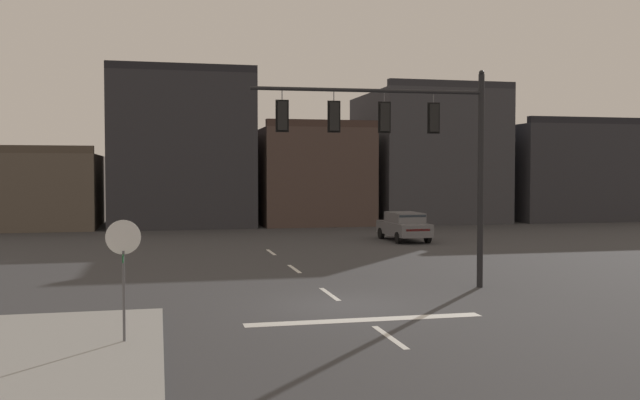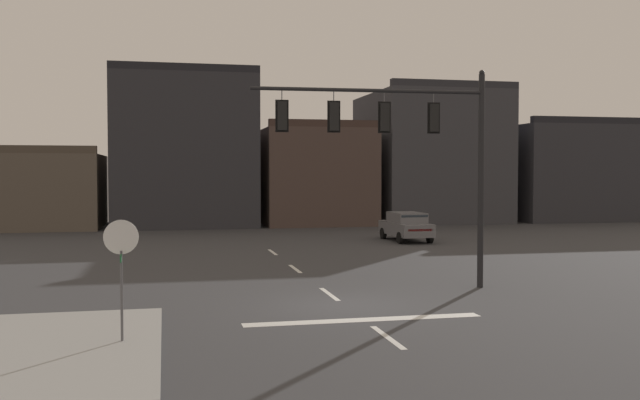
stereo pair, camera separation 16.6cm
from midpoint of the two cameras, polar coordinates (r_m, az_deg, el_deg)
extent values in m
plane|color=#353538|center=(20.79, 2.26, -8.49)|extent=(400.00, 400.00, 0.00)
cube|color=gray|center=(16.40, -21.29, -11.31)|extent=(5.00, 8.00, 0.15)
cube|color=silver|center=(18.90, 3.82, -9.57)|extent=(6.40, 0.50, 0.01)
cube|color=silver|center=(17.03, 5.73, -10.90)|extent=(0.16, 2.40, 0.01)
cube|color=silver|center=(22.70, 0.97, -7.56)|extent=(0.16, 2.40, 0.01)
cube|color=silver|center=(28.50, -1.84, -5.54)|extent=(0.16, 2.40, 0.01)
cube|color=silver|center=(34.37, -3.68, -4.20)|extent=(0.16, 2.40, 0.01)
cylinder|color=black|center=(24.30, 12.99, 1.46)|extent=(0.20, 0.20, 7.12)
cylinder|color=black|center=(23.22, 4.18, 8.77)|extent=(7.69, 0.45, 0.12)
sphere|color=black|center=(24.52, 13.06, 9.93)|extent=(0.18, 0.18, 0.18)
cylinder|color=#56565B|center=(23.82, 9.31, 8.01)|extent=(0.03, 0.03, 0.35)
cube|color=black|center=(23.76, 9.30, 6.51)|extent=(0.31, 0.25, 0.90)
sphere|color=green|center=(23.91, 9.20, 7.16)|extent=(0.20, 0.20, 0.20)
sphere|color=#2D2314|center=(23.88, 9.19, 6.49)|extent=(0.20, 0.20, 0.20)
sphere|color=black|center=(23.87, 9.19, 5.82)|extent=(0.20, 0.20, 0.20)
cube|color=black|center=(23.74, 9.31, 6.51)|extent=(0.42, 0.05, 1.02)
cylinder|color=#56565B|center=(23.32, 5.39, 8.15)|extent=(0.03, 0.03, 0.35)
cube|color=black|center=(23.27, 5.38, 6.62)|extent=(0.31, 0.25, 0.90)
sphere|color=green|center=(23.41, 5.30, 7.29)|extent=(0.20, 0.20, 0.20)
sphere|color=#2D2314|center=(23.39, 5.30, 6.60)|extent=(0.20, 0.20, 0.20)
sphere|color=black|center=(23.37, 5.29, 5.91)|extent=(0.20, 0.20, 0.20)
cube|color=black|center=(23.25, 5.40, 6.63)|extent=(0.42, 0.05, 1.02)
cylinder|color=#56565B|center=(22.94, 1.32, 8.26)|extent=(0.03, 0.03, 0.35)
cube|color=black|center=(22.88, 1.32, 6.70)|extent=(0.31, 0.25, 0.90)
sphere|color=green|center=(23.03, 1.25, 7.38)|extent=(0.20, 0.20, 0.20)
sphere|color=#2D2314|center=(23.01, 1.25, 6.68)|extent=(0.20, 0.20, 0.20)
sphere|color=black|center=(22.99, 1.25, 5.98)|extent=(0.20, 0.20, 0.20)
cube|color=black|center=(22.86, 1.33, 6.71)|extent=(0.42, 0.05, 1.02)
cylinder|color=#56565B|center=(22.67, -2.87, 8.33)|extent=(0.03, 0.03, 0.35)
cube|color=black|center=(22.62, -2.87, 6.75)|extent=(0.31, 0.25, 0.90)
sphere|color=green|center=(22.77, -2.91, 7.43)|extent=(0.20, 0.20, 0.20)
sphere|color=#2D2314|center=(22.74, -2.91, 6.73)|extent=(0.20, 0.20, 0.20)
sphere|color=black|center=(22.72, -2.91, 6.02)|extent=(0.20, 0.20, 0.20)
cube|color=black|center=(22.60, -2.86, 6.76)|extent=(0.42, 0.05, 1.02)
cylinder|color=#56565B|center=(16.36, -15.35, -7.69)|extent=(0.06, 0.06, 2.15)
cylinder|color=white|center=(16.18, -15.41, -2.89)|extent=(0.76, 0.03, 0.76)
cylinder|color=#B21414|center=(16.19, -15.40, -2.88)|extent=(0.68, 0.03, 0.68)
cube|color=#19592D|center=(16.22, -15.39, -4.47)|extent=(0.02, 0.64, 0.16)
cube|color=slate|center=(40.09, 7.03, -2.28)|extent=(1.85, 4.42, 0.70)
cube|color=slate|center=(39.91, 7.11, -1.40)|extent=(1.63, 2.48, 0.56)
cube|color=#2D3842|center=(40.63, 6.73, -1.36)|extent=(1.52, 0.27, 0.47)
cube|color=#2D3842|center=(38.82, 7.70, -1.54)|extent=(1.52, 0.24, 0.46)
cylinder|color=black|center=(41.21, 5.22, -2.68)|extent=(0.23, 0.64, 0.64)
cylinder|color=black|center=(41.78, 7.43, -2.63)|extent=(0.23, 0.64, 0.64)
cylinder|color=black|center=(38.48, 6.58, -3.04)|extent=(0.23, 0.64, 0.64)
cylinder|color=black|center=(39.08, 8.93, -2.97)|extent=(0.23, 0.64, 0.64)
sphere|color=silver|center=(41.95, 5.26, -2.01)|extent=(0.16, 0.16, 0.16)
sphere|color=silver|center=(42.33, 6.74, -1.97)|extent=(0.16, 0.16, 0.16)
cube|color=maroon|center=(38.05, 8.16, -2.41)|extent=(1.37, 0.06, 0.12)
cube|color=brown|center=(54.42, -22.92, 0.68)|extent=(11.51, 11.30, 5.06)
cube|color=#493F35|center=(49.17, -24.10, 3.75)|extent=(11.51, 0.60, 0.50)
cube|color=#2D2D33|center=(52.57, -10.78, 3.77)|extent=(9.94, 9.37, 10.55)
cube|color=black|center=(48.66, -10.68, 10.43)|extent=(9.94, 0.60, 0.50)
cube|color=#473833|center=(54.63, -0.72, 1.88)|extent=(7.94, 11.31, 6.99)
cube|color=#3A2B26|center=(49.51, 0.54, 6.17)|extent=(7.94, 0.60, 0.50)
cube|color=#38383D|center=(57.09, 8.86, 3.37)|extent=(9.71, 10.71, 9.97)
cube|color=#2B2B30|center=(52.78, 10.91, 9.14)|extent=(9.71, 0.60, 0.50)
cube|color=#2D2D33|center=(63.74, 19.10, 2.05)|extent=(12.99, 13.00, 7.52)
cube|color=black|center=(58.67, 22.34, 5.91)|extent=(12.99, 0.60, 0.50)
camera|label=1|loc=(0.08, -89.80, 0.01)|focal=39.85mm
camera|label=2|loc=(0.08, 90.20, -0.01)|focal=39.85mm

